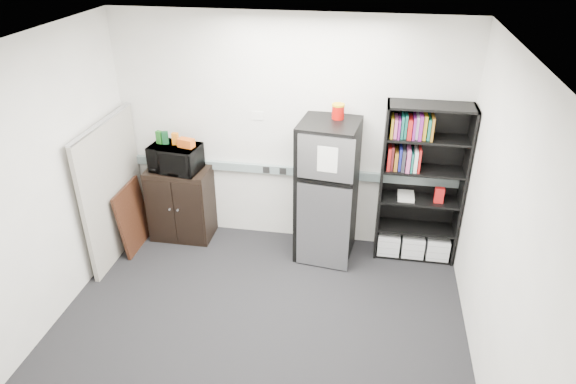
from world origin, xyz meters
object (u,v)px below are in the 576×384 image
object	(u,v)px
bookshelf	(421,186)
microwave	(176,158)
cubicle_partition	(113,189)
cabinet	(181,203)
refrigerator	(327,192)

from	to	relation	value
bookshelf	microwave	world-z (taller)	bookshelf
cubicle_partition	cabinet	bearing A→B (deg)	34.13
microwave	refrigerator	bearing A→B (deg)	5.11
bookshelf	refrigerator	bearing A→B (deg)	-172.00
bookshelf	cabinet	bearing A→B (deg)	-178.69
cubicle_partition	bookshelf	bearing A→B (deg)	8.06
bookshelf	cubicle_partition	xyz separation A→B (m)	(-3.43, -0.49, -0.10)
cubicle_partition	refrigerator	world-z (taller)	refrigerator
bookshelf	refrigerator	world-z (taller)	bookshelf
cubicle_partition	cabinet	distance (m)	0.83
refrigerator	microwave	bearing A→B (deg)	-175.14
bookshelf	cabinet	xyz separation A→B (m)	(-2.81, -0.06, -0.46)
cabinet	cubicle_partition	bearing A→B (deg)	-145.87
microwave	cubicle_partition	bearing A→B (deg)	-139.71
bookshelf	cubicle_partition	distance (m)	3.46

